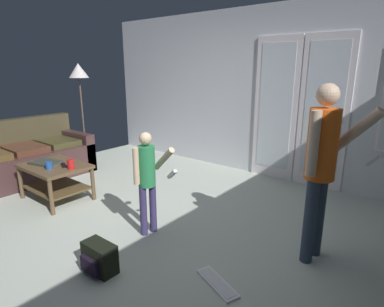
# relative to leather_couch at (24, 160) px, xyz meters

# --- Properties ---
(ground_plane) EXTENTS (6.19, 4.83, 0.02)m
(ground_plane) POSITION_rel_leather_couch_xyz_m (2.57, 0.15, -0.32)
(ground_plane) COLOR #B2BBAD
(wall_back_with_doors) EXTENTS (6.19, 0.09, 2.60)m
(wall_back_with_doors) POSITION_rel_leather_couch_xyz_m (2.69, 2.53, 0.96)
(wall_back_with_doors) COLOR silver
(wall_back_with_doors) RESTS_ON ground_plane
(leather_couch) EXTENTS (0.90, 1.91, 0.91)m
(leather_couch) POSITION_rel_leather_couch_xyz_m (0.00, 0.00, 0.00)
(leather_couch) COLOR #422A2A
(leather_couch) RESTS_ON ground_plane
(coffee_table) EXTENTS (0.85, 0.64, 0.47)m
(coffee_table) POSITION_rel_leather_couch_xyz_m (1.11, -0.09, 0.03)
(coffee_table) COLOR brown
(coffee_table) RESTS_ON ground_plane
(person_adult) EXTENTS (0.56, 0.42, 1.57)m
(person_adult) POSITION_rel_leather_couch_xyz_m (4.18, 0.65, 0.62)
(person_adult) COLOR #313D52
(person_adult) RESTS_ON ground_plane
(person_child) EXTENTS (0.45, 0.29, 1.08)m
(person_child) POSITION_rel_leather_couch_xyz_m (2.70, 0.04, 0.33)
(person_child) COLOR #372F5B
(person_child) RESTS_ON ground_plane
(floor_lamp) EXTENTS (0.35, 0.35, 1.76)m
(floor_lamp) POSITION_rel_leather_couch_xyz_m (-0.31, 1.27, 1.21)
(floor_lamp) COLOR #3B252A
(floor_lamp) RESTS_ON ground_plane
(backpack) EXTENTS (0.31, 0.20, 0.26)m
(backpack) POSITION_rel_leather_couch_xyz_m (2.84, -0.68, -0.19)
(backpack) COLOR black
(backpack) RESTS_ON ground_plane
(loose_keyboard) EXTENTS (0.46, 0.28, 0.02)m
(loose_keyboard) POSITION_rel_leather_couch_xyz_m (3.72, -0.20, -0.30)
(loose_keyboard) COLOR white
(loose_keyboard) RESTS_ON ground_plane
(laptop_closed) EXTENTS (0.41, 0.33, 0.03)m
(laptop_closed) POSITION_rel_leather_couch_xyz_m (0.97, -0.13, 0.17)
(laptop_closed) COLOR #353932
(laptop_closed) RESTS_ON coffee_table
(cup_near_edge) EXTENTS (0.08, 0.08, 0.09)m
(cup_near_edge) POSITION_rel_leather_couch_xyz_m (1.24, -0.23, 0.21)
(cup_near_edge) COLOR #224F9A
(cup_near_edge) RESTS_ON coffee_table
(cup_by_laptop) EXTENTS (0.09, 0.09, 0.12)m
(cup_by_laptop) POSITION_rel_leather_couch_xyz_m (1.44, -0.05, 0.22)
(cup_by_laptop) COLOR red
(cup_by_laptop) RESTS_ON coffee_table
(tv_remote_black) EXTENTS (0.18, 0.11, 0.02)m
(tv_remote_black) POSITION_rel_leather_couch_xyz_m (1.26, -0.05, 0.17)
(tv_remote_black) COLOR black
(tv_remote_black) RESTS_ON coffee_table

